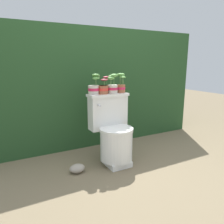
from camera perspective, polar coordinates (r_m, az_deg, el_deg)
ground_plane at (r=2.54m, az=3.39°, el=-13.26°), size 12.00×12.00×0.00m
hedge_backdrop at (r=3.30m, az=-6.62°, el=6.86°), size 3.11×0.90×1.56m
toilet at (r=2.45m, az=0.32°, el=-5.44°), size 0.46×0.47×0.77m
potted_plant_left at (r=2.40m, az=-4.73°, el=6.57°), size 0.14×0.12×0.22m
potted_plant_midleft at (r=2.43m, az=-2.23°, el=6.35°), size 0.12×0.12×0.20m
potted_plant_middle at (r=2.47m, az=0.12°, el=6.82°), size 0.14×0.12×0.22m
potted_plant_midright at (r=2.55m, az=2.39°, el=7.09°), size 0.11×0.11×0.22m
garden_stone at (r=2.36m, az=-9.07°, el=-14.35°), size 0.16×0.13×0.09m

